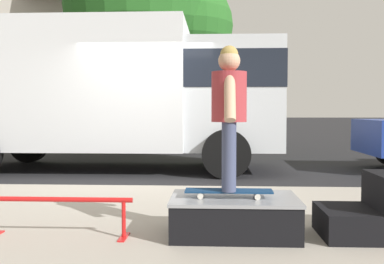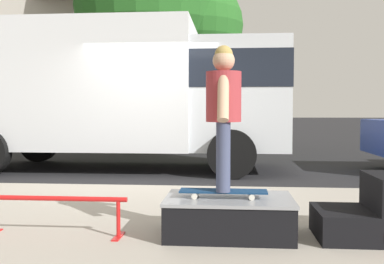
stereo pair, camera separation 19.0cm
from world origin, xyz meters
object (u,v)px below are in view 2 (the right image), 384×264
(grind_rail, at_px, (54,206))
(skater_kid, at_px, (224,105))
(kicker_ramp, at_px, (380,212))
(skateboard, at_px, (223,192))
(box_truck, at_px, (122,89))
(skate_box, at_px, (229,215))
(street_tree_main, at_px, (160,11))

(grind_rail, height_order, skater_kid, skater_kid)
(kicker_ramp, bearing_deg, skater_kid, -178.53)
(skateboard, height_order, skater_kid, skater_kid)
(skateboard, relative_size, box_truck, 0.11)
(grind_rail, relative_size, box_truck, 0.19)
(skate_box, height_order, street_tree_main, street_tree_main)
(skate_box, bearing_deg, box_truck, 113.32)
(skate_box, distance_m, skater_kid, 0.99)
(grind_rail, bearing_deg, skater_kid, 3.88)
(skate_box, bearing_deg, skater_kid, -145.49)
(grind_rail, height_order, box_truck, box_truck)
(skate_box, relative_size, skateboard, 1.46)
(street_tree_main, bearing_deg, skate_box, -77.77)
(skate_box, height_order, box_truck, box_truck)
(skate_box, height_order, skater_kid, skater_kid)
(skateboard, height_order, street_tree_main, street_tree_main)
(kicker_ramp, xyz_separation_m, skateboard, (-1.37, -0.04, 0.17))
(skateboard, bearing_deg, street_tree_main, 101.92)
(box_truck, relative_size, street_tree_main, 0.97)
(skater_kid, bearing_deg, skate_box, 34.51)
(skater_kid, bearing_deg, kicker_ramp, 1.47)
(skate_box, xyz_separation_m, skateboard, (-0.05, -0.04, 0.22))
(kicker_ramp, xyz_separation_m, grind_rail, (-2.89, -0.14, 0.03))
(grind_rail, distance_m, box_truck, 5.64)
(skater_kid, relative_size, street_tree_main, 0.18)
(skate_box, distance_m, kicker_ramp, 1.32)
(kicker_ramp, distance_m, box_truck, 6.55)
(skate_box, height_order, skateboard, skateboard)
(kicker_ramp, distance_m, street_tree_main, 11.81)
(skateboard, xyz_separation_m, street_tree_main, (-2.22, 10.51, 3.94))
(skateboard, distance_m, street_tree_main, 11.44)
(skater_kid, bearing_deg, skateboard, 180.00)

